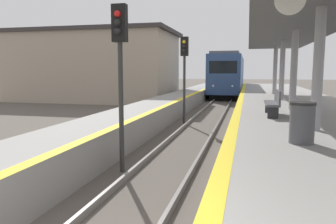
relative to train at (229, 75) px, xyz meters
name	(u,v)px	position (x,y,z in m)	size (l,w,h in m)	color
train	(229,75)	(0.00, 0.00, 0.00)	(2.86, 16.49, 4.22)	black
signal_near	(120,56)	(-1.05, -27.95, 0.78)	(0.36, 0.31, 4.17)	#2D2D2D
signal_mid	(184,63)	(-0.95, -20.07, 0.78)	(0.36, 0.31, 4.17)	#2D2D2D
station_canopy	(296,30)	(3.83, -21.29, 2.07)	(3.66, 24.05, 3.46)	#99999E
trash_bin	(302,123)	(3.21, -27.94, -0.72)	(0.56, 0.56, 0.92)	#4C4C51
bench	(274,102)	(2.94, -23.36, -0.68)	(0.44, 1.97, 0.92)	#4C4C51
station_building	(94,66)	(-11.11, -9.06, 0.83)	(14.27, 7.85, 5.93)	tan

